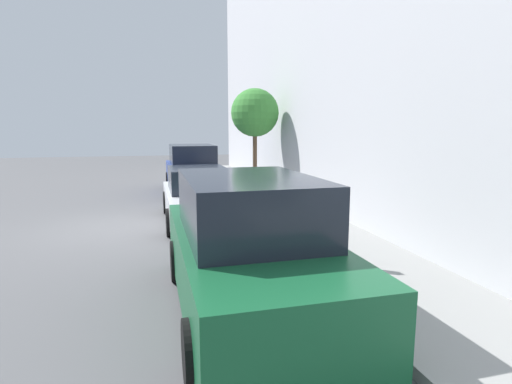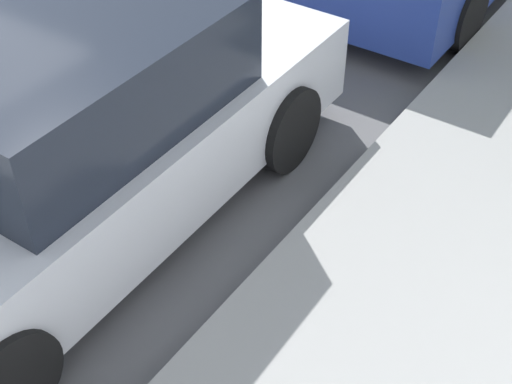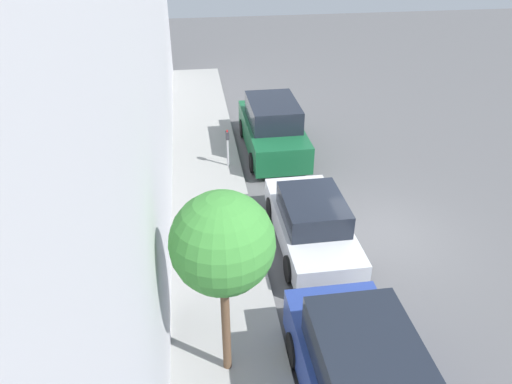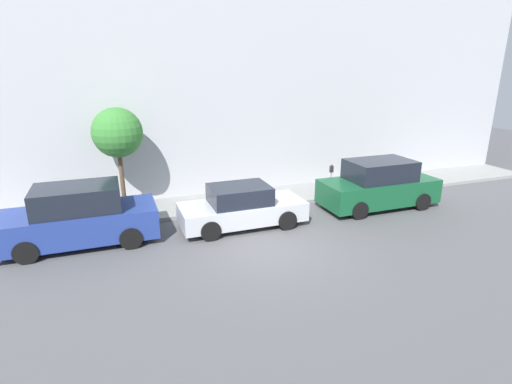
# 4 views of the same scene
# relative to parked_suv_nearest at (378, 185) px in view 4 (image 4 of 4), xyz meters

# --- Properties ---
(ground_plane) EXTENTS (60.00, 60.00, 0.00)m
(ground_plane) POSITION_rel_parked_suv_nearest_xyz_m (-2.18, 5.78, -0.93)
(ground_plane) COLOR #515154
(sidewalk) EXTENTS (2.41, 32.00, 0.15)m
(sidewalk) POSITION_rel_parked_suv_nearest_xyz_m (2.53, 5.78, -0.86)
(sidewalk) COLOR gray
(sidewalk) RESTS_ON ground_plane
(parked_suv_nearest) EXTENTS (2.08, 4.82, 1.98)m
(parked_suv_nearest) POSITION_rel_parked_suv_nearest_xyz_m (0.00, 0.00, 0.00)
(parked_suv_nearest) COLOR #14512D
(parked_suv_nearest) RESTS_ON ground_plane
(parked_sedan_second) EXTENTS (1.92, 4.52, 1.54)m
(parked_sedan_second) POSITION_rel_parked_suv_nearest_xyz_m (-0.07, 5.92, -0.21)
(parked_sedan_second) COLOR #B7BABF
(parked_sedan_second) RESTS_ON ground_plane
(parked_suv_third) EXTENTS (2.08, 4.81, 1.98)m
(parked_suv_third) POSITION_rel_parked_suv_nearest_xyz_m (0.27, 11.31, -0.00)
(parked_suv_third) COLOR navy
(parked_suv_third) RESTS_ON ground_plane
(parking_meter_near) EXTENTS (0.11, 0.15, 1.34)m
(parking_meter_near) POSITION_rel_parked_suv_nearest_xyz_m (1.77, 1.19, 0.04)
(parking_meter_near) COLOR #ADADB2
(parking_meter_near) RESTS_ON sidewalk
(street_tree) EXTENTS (1.85, 1.85, 4.02)m
(street_tree) POSITION_rel_parked_suv_nearest_xyz_m (2.58, 9.86, 2.30)
(street_tree) COLOR brown
(street_tree) RESTS_ON sidewalk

